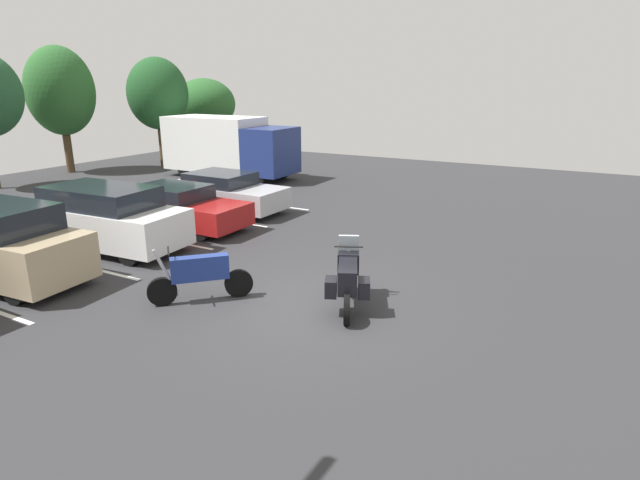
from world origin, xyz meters
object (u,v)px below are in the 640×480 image
object	(u,v)px
motorcycle_second	(200,275)
car_red	(178,207)
car_silver	(224,192)
motorcycle_touring	(348,277)
box_truck	(228,145)
car_white	(106,218)

from	to	relation	value
motorcycle_second	car_red	bearing A→B (deg)	47.47
car_silver	car_red	bearing A→B (deg)	-176.65
motorcycle_touring	box_truck	world-z (taller)	box_truck
motorcycle_touring	box_truck	distance (m)	16.57
motorcycle_second	car_white	bearing A→B (deg)	71.41
car_red	car_silver	distance (m)	2.52
car_red	motorcycle_second	bearing A→B (deg)	-132.53
motorcycle_touring	car_red	distance (m)	8.21
motorcycle_touring	motorcycle_second	size ratio (longest dim) A/B	1.17
car_red	car_silver	xyz separation A→B (m)	(2.52, 0.15, 0.03)
motorcycle_touring	motorcycle_second	world-z (taller)	motorcycle_touring
car_silver	box_truck	world-z (taller)	box_truck
motorcycle_touring	car_red	world-z (taller)	motorcycle_touring
car_white	car_silver	distance (m)	5.21
car_white	car_silver	bearing A→B (deg)	-0.07
car_red	car_silver	bearing A→B (deg)	3.35
motorcycle_second	car_silver	distance (m)	8.39
motorcycle_touring	car_silver	world-z (taller)	car_silver
motorcycle_touring	box_truck	bearing A→B (deg)	46.91
motorcycle_touring	car_silver	bearing A→B (deg)	54.58
motorcycle_second	car_silver	xyz separation A→B (m)	(6.84, 4.86, 0.10)
motorcycle_touring	box_truck	size ratio (longest dim) A/B	0.30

